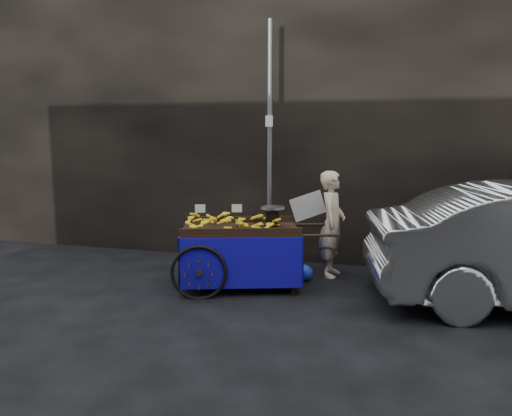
% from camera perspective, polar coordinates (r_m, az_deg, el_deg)
% --- Properties ---
extents(ground, '(80.00, 80.00, 0.00)m').
position_cam_1_polar(ground, '(7.43, -3.27, -8.74)').
color(ground, black).
rests_on(ground, ground).
extents(building_wall, '(13.50, 2.00, 5.00)m').
position_cam_1_polar(building_wall, '(9.50, 4.13, 10.31)').
color(building_wall, black).
rests_on(building_wall, ground).
extents(street_pole, '(0.12, 0.10, 4.00)m').
position_cam_1_polar(street_pole, '(8.25, 1.59, 7.17)').
color(street_pole, slate).
rests_on(street_pole, ground).
extents(banana_cart, '(2.49, 1.69, 1.25)m').
position_cam_1_polar(banana_cart, '(7.19, -2.21, -3.00)').
color(banana_cart, black).
rests_on(banana_cart, ground).
extents(vendor, '(0.84, 0.62, 1.64)m').
position_cam_1_polar(vendor, '(7.78, 8.67, -1.80)').
color(vendor, beige).
rests_on(vendor, ground).
extents(plastic_bag, '(0.28, 0.23, 0.26)m').
position_cam_1_polar(plastic_bag, '(7.60, 5.43, -7.37)').
color(plastic_bag, blue).
rests_on(plastic_bag, ground).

